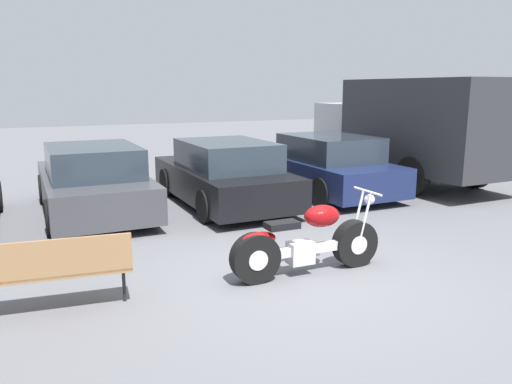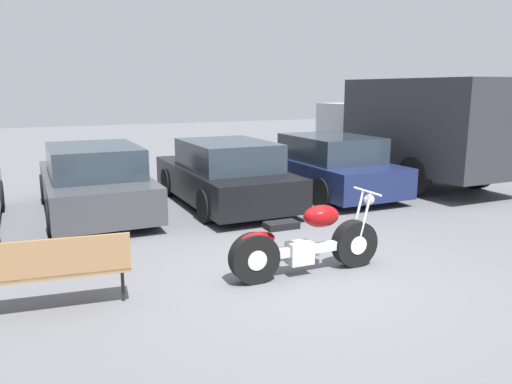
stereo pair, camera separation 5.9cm
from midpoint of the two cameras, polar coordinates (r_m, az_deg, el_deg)
ground_plane at (r=6.90m, az=5.88°, el=-9.46°), size 60.00×60.00×0.00m
motorcycle at (r=6.83m, az=5.95°, el=-5.82°), size 2.22×0.62×1.09m
parked_car_dark_grey at (r=10.52m, az=-17.85°, el=1.17°), size 1.95×4.40×1.40m
parked_car_black at (r=10.83m, az=-3.46°, el=2.01°), size 1.95×4.40×1.40m
parked_car_navy at (r=12.16m, az=8.10°, el=2.99°), size 1.95×4.40×1.40m
delivery_truck at (r=13.79m, az=17.69°, el=7.13°), size 2.27×5.93×2.72m
park_bench at (r=6.06m, az=-21.94°, el=-7.89°), size 1.72×0.60×0.89m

